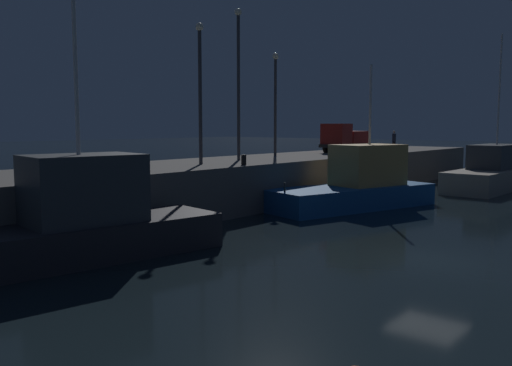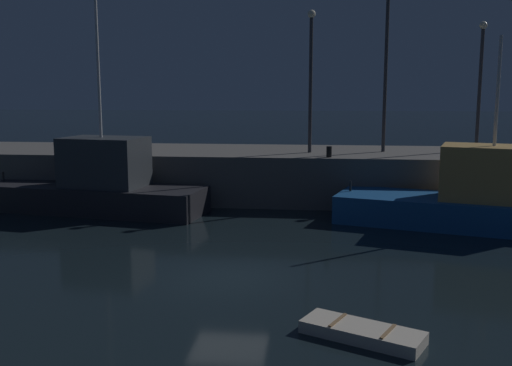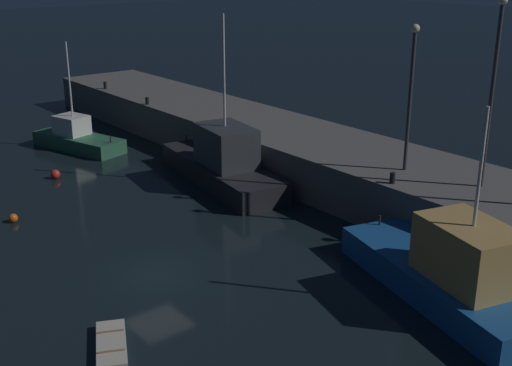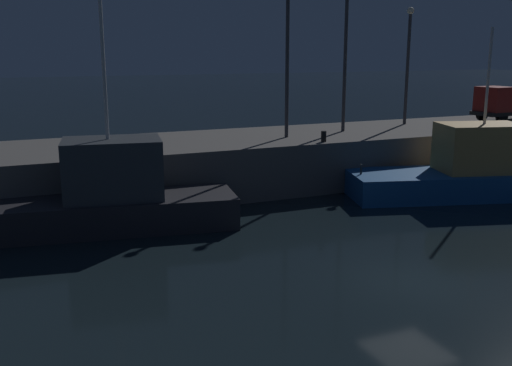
% 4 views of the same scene
% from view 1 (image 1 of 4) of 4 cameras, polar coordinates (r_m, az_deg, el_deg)
% --- Properties ---
extents(ground_plane, '(320.00, 320.00, 0.00)m').
position_cam_1_polar(ground_plane, '(20.55, 17.88, -7.84)').
color(ground_plane, black).
extents(pier_quay, '(72.02, 7.46, 2.71)m').
position_cam_1_polar(pier_quay, '(29.39, -10.32, -0.84)').
color(pier_quay, '#5B5956').
rests_on(pier_quay, ground).
extents(fishing_trawler_red, '(11.96, 5.05, 10.51)m').
position_cam_1_polar(fishing_trawler_red, '(20.39, -18.98, -4.16)').
color(fishing_trawler_red, '#232328').
rests_on(fishing_trawler_red, ground).
extents(fishing_boat_white, '(11.29, 6.41, 8.47)m').
position_cam_1_polar(fishing_boat_white, '(32.54, 10.66, -0.29)').
color(fishing_boat_white, '#195193').
rests_on(fishing_boat_white, ground).
extents(fishing_boat_orange, '(12.44, 3.73, 11.77)m').
position_cam_1_polar(fishing_boat_orange, '(45.13, 23.85, 1.00)').
color(fishing_boat_orange, gray).
rests_on(fishing_boat_orange, ground).
extents(lamp_post_west, '(0.44, 0.44, 7.72)m').
position_cam_1_polar(lamp_post_west, '(30.22, -5.95, 10.58)').
color(lamp_post_west, '#38383D').
rests_on(lamp_post_west, pier_quay).
extents(lamp_post_east, '(0.44, 0.44, 9.26)m').
position_cam_1_polar(lamp_post_east, '(33.85, -1.87, 11.47)').
color(lamp_post_east, '#38383D').
rests_on(lamp_post_east, pier_quay).
extents(lamp_post_central, '(0.44, 0.44, 7.26)m').
position_cam_1_polar(lamp_post_central, '(38.82, 2.06, 9.24)').
color(lamp_post_central, '#38383D').
rests_on(lamp_post_central, pier_quay).
extents(utility_truck, '(5.97, 2.44, 2.31)m').
position_cam_1_polar(utility_truck, '(44.43, 9.41, 4.73)').
color(utility_truck, black).
rests_on(utility_truck, pier_quay).
extents(dockworker, '(0.46, 0.32, 1.73)m').
position_cam_1_polar(dockworker, '(46.96, 14.42, 4.47)').
color(dockworker, black).
rests_on(dockworker, pier_quay).
extents(bollard_west, '(0.28, 0.28, 0.57)m').
position_cam_1_polar(bollard_west, '(29.37, -1.31, 2.46)').
color(bollard_west, black).
rests_on(bollard_west, pier_quay).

